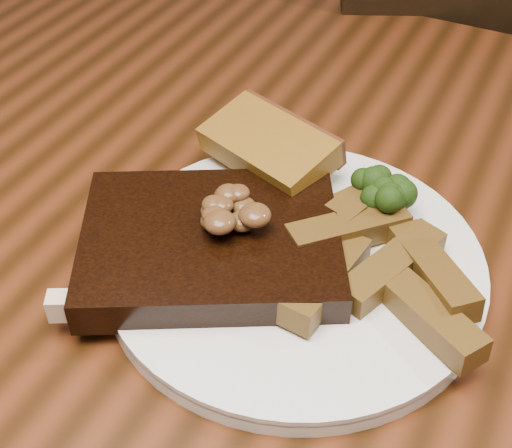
{
  "coord_description": "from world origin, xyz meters",
  "views": [
    {
      "loc": [
        0.16,
        -0.33,
        1.12
      ],
      "look_at": [
        -0.01,
        0.01,
        0.78
      ],
      "focal_mm": 50.0,
      "sensor_mm": 36.0,
      "label": 1
    }
  ],
  "objects": [
    {
      "name": "potato_wedges",
      "position": [
        0.07,
        0.01,
        0.77
      ],
      "size": [
        0.12,
        0.12,
        0.02
      ],
      "primitive_type": null,
      "color": "brown",
      "rests_on": "plate"
    },
    {
      "name": "mushroom_pile",
      "position": [
        -0.03,
        -0.01,
        0.8
      ],
      "size": [
        0.06,
        0.06,
        0.03
      ],
      "primitive_type": null,
      "color": "brown",
      "rests_on": "steak"
    },
    {
      "name": "steak_bone",
      "position": [
        -0.04,
        -0.08,
        0.77
      ],
      "size": [
        0.14,
        0.08,
        0.02
      ],
      "primitive_type": "cube",
      "rotation": [
        0.0,
        0.0,
        0.5
      ],
      "color": "beige",
      "rests_on": "plate"
    },
    {
      "name": "steak",
      "position": [
        -0.04,
        -0.02,
        0.78
      ],
      "size": [
        0.22,
        0.21,
        0.03
      ],
      "primitive_type": "cube",
      "rotation": [
        0.0,
        0.0,
        0.5
      ],
      "color": "black",
      "rests_on": "plate"
    },
    {
      "name": "dining_table",
      "position": [
        0.0,
        0.0,
        0.66
      ],
      "size": [
        1.6,
        0.9,
        0.75
      ],
      "color": "#4C210F",
      "rests_on": "ground"
    },
    {
      "name": "plate",
      "position": [
        0.02,
        0.01,
        0.76
      ],
      "size": [
        0.33,
        0.33,
        0.01
      ],
      "primitive_type": "cylinder",
      "rotation": [
        0.0,
        0.0,
        -0.26
      ],
      "color": "white",
      "rests_on": "dining_table"
    },
    {
      "name": "chair_far",
      "position": [
        0.02,
        0.61,
        0.45
      ],
      "size": [
        0.52,
        0.52,
        0.83
      ],
      "rotation": [
        0.0,
        0.0,
        3.57
      ],
      "color": "black",
      "rests_on": "ground"
    },
    {
      "name": "broccoli_cluster",
      "position": [
        0.06,
        0.08,
        0.78
      ],
      "size": [
        0.06,
        0.06,
        0.04
      ],
      "primitive_type": null,
      "color": "#1E370C",
      "rests_on": "plate"
    },
    {
      "name": "garlic_bread",
      "position": [
        -0.04,
        0.08,
        0.77
      ],
      "size": [
        0.12,
        0.09,
        0.02
      ],
      "primitive_type": "cube",
      "rotation": [
        0.0,
        0.0,
        -0.33
      ],
      "color": "#8E6119",
      "rests_on": "plate"
    }
  ]
}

